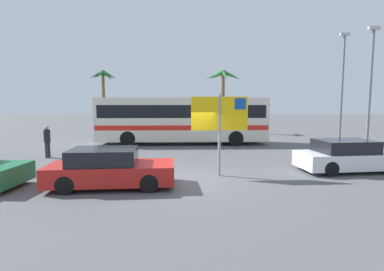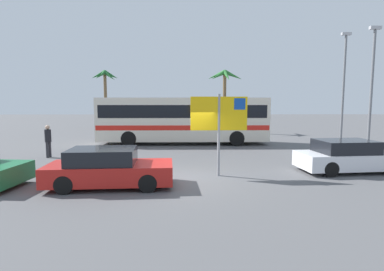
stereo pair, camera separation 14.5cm
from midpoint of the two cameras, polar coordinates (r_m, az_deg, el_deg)
ground at (r=11.53m, az=-1.49°, el=-8.23°), size 120.00×120.00×0.00m
bus_front_coach at (r=20.98m, az=-1.50°, el=3.28°), size 11.45×2.53×3.17m
ferry_sign at (r=11.81m, az=5.65°, el=3.52°), size 2.20×0.15×3.20m
car_white at (r=14.29m, az=27.60°, el=-3.51°), size 4.40×2.15×1.32m
car_red at (r=10.80m, az=-15.02°, el=-5.98°), size 4.32×2.00×1.32m
pedestrian_near_sign at (r=17.46m, az=-25.19°, el=-0.52°), size 0.32×0.32×1.70m
lamp_post_left_side at (r=18.26m, az=30.83°, el=7.84°), size 0.56×0.20×6.68m
lamp_post_right_side at (r=20.69m, az=26.72°, el=8.20°), size 0.56×0.20×6.98m
palm_tree_seaside at (r=28.97m, az=6.23°, el=9.84°), size 3.39×3.40×5.89m
palm_tree_inland at (r=33.27m, az=-15.86°, el=9.76°), size 2.82×2.96×6.18m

